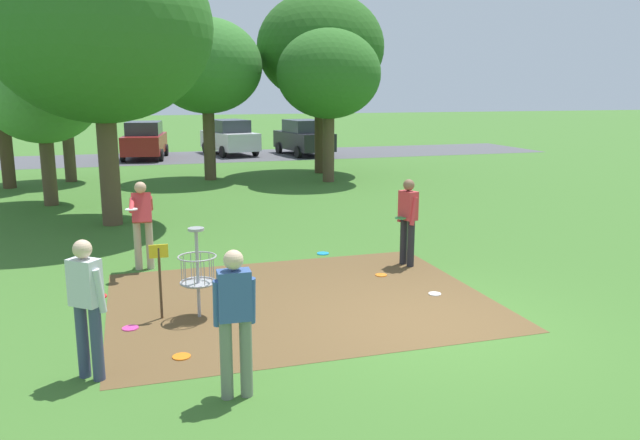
# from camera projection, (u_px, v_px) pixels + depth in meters

# --- Properties ---
(ground_plane) EXTENTS (160.00, 160.00, 0.00)m
(ground_plane) POSITION_uv_depth(u_px,v_px,m) (432.00, 323.00, 9.31)
(ground_plane) COLOR #3D6B28
(dirt_tee_pad) EXTENTS (6.08, 4.81, 0.01)m
(dirt_tee_pad) POSITION_uv_depth(u_px,v_px,m) (300.00, 300.00, 10.33)
(dirt_tee_pad) COLOR brown
(dirt_tee_pad) RESTS_ON ground
(disc_golf_basket) EXTENTS (0.98, 0.58, 1.39)m
(disc_golf_basket) POSITION_uv_depth(u_px,v_px,m) (193.00, 269.00, 9.41)
(disc_golf_basket) COLOR #9E9EA3
(disc_golf_basket) RESTS_ON ground
(player_foreground_watching) EXTENTS (0.52, 1.10, 1.71)m
(player_foreground_watching) POSITION_uv_depth(u_px,v_px,m) (142.00, 219.00, 11.91)
(player_foreground_watching) COLOR tan
(player_foreground_watching) RESTS_ON ground
(player_throwing) EXTENTS (0.47, 0.41, 1.71)m
(player_throwing) POSITION_uv_depth(u_px,v_px,m) (235.00, 315.00, 6.89)
(player_throwing) COLOR slate
(player_throwing) RESTS_ON ground
(player_waiting_left) EXTENTS (0.46, 0.45, 1.71)m
(player_waiting_left) POSITION_uv_depth(u_px,v_px,m) (87.00, 301.00, 7.35)
(player_waiting_left) COLOR #384260
(player_waiting_left) RESTS_ON ground
(player_waiting_right) EXTENTS (0.44, 0.49, 1.71)m
(player_waiting_right) POSITION_uv_depth(u_px,v_px,m) (408.00, 217.00, 12.19)
(player_waiting_right) COLOR #232328
(player_waiting_right) RESTS_ON ground
(frisbee_near_basket) EXTENTS (0.22, 0.22, 0.02)m
(frisbee_near_basket) POSITION_uv_depth(u_px,v_px,m) (381.00, 275.00, 11.68)
(frisbee_near_basket) COLOR orange
(frisbee_near_basket) RESTS_ON ground
(frisbee_by_tee) EXTENTS (0.21, 0.21, 0.02)m
(frisbee_by_tee) POSITION_uv_depth(u_px,v_px,m) (435.00, 294.00, 10.61)
(frisbee_by_tee) COLOR white
(frisbee_by_tee) RESTS_ON ground
(frisbee_mid_grass) EXTENTS (0.23, 0.23, 0.02)m
(frisbee_mid_grass) POSITION_uv_depth(u_px,v_px,m) (130.00, 328.00, 9.09)
(frisbee_mid_grass) COLOR #E53D99
(frisbee_mid_grass) RESTS_ON ground
(frisbee_far_left) EXTENTS (0.24, 0.24, 0.02)m
(frisbee_far_left) POSITION_uv_depth(u_px,v_px,m) (181.00, 357.00, 8.12)
(frisbee_far_left) COLOR orange
(frisbee_far_left) RESTS_ON ground
(frisbee_far_right) EXTENTS (0.25, 0.25, 0.02)m
(frisbee_far_right) POSITION_uv_depth(u_px,v_px,m) (323.00, 253.00, 13.23)
(frisbee_far_right) COLOR #1E93DB
(frisbee_far_right) RESTS_ON ground
(tree_near_left) EXTENTS (4.13, 4.13, 6.01)m
(tree_near_left) POSITION_uv_depth(u_px,v_px,m) (207.00, 66.00, 23.28)
(tree_near_left) COLOR brown
(tree_near_left) RESTS_ON ground
(tree_mid_left) EXTENTS (3.81, 3.81, 5.57)m
(tree_mid_left) POSITION_uv_depth(u_px,v_px,m) (329.00, 75.00, 22.86)
(tree_mid_left) COLOR brown
(tree_mid_left) RESTS_ON ground
(tree_mid_center) EXTENTS (3.27, 3.27, 4.63)m
(tree_mid_center) POSITION_uv_depth(u_px,v_px,m) (42.00, 96.00, 18.17)
(tree_mid_center) COLOR brown
(tree_mid_center) RESTS_ON ground
(tree_mid_right) EXTENTS (5.10, 5.10, 7.22)m
(tree_mid_right) POSITION_uv_depth(u_px,v_px,m) (320.00, 48.00, 25.12)
(tree_mid_right) COLOR #4C3823
(tree_mid_right) RESTS_ON ground
(tree_far_left) EXTENTS (5.45, 5.45, 7.20)m
(tree_far_left) POSITION_uv_depth(u_px,v_px,m) (99.00, 27.00, 15.13)
(tree_far_left) COLOR brown
(tree_far_left) RESTS_ON ground
(tree_far_center) EXTENTS (3.38, 3.38, 5.27)m
(tree_far_center) POSITION_uv_depth(u_px,v_px,m) (63.00, 78.00, 22.87)
(tree_far_center) COLOR brown
(tree_far_center) RESTS_ON ground
(parking_lot_strip) EXTENTS (36.00, 6.00, 0.01)m
(parking_lot_strip) POSITION_uv_depth(u_px,v_px,m) (213.00, 156.00, 32.45)
(parking_lot_strip) COLOR #4C4C51
(parking_lot_strip) RESTS_ON ground
(parked_car_leftmost) EXTENTS (2.44, 4.42, 1.84)m
(parked_car_leftmost) POSITION_uv_depth(u_px,v_px,m) (145.00, 140.00, 31.23)
(parked_car_leftmost) COLOR maroon
(parked_car_leftmost) RESTS_ON ground
(parked_car_center_left) EXTENTS (2.67, 4.49, 1.84)m
(parked_car_center_left) POSITION_uv_depth(u_px,v_px,m) (230.00, 137.00, 33.20)
(parked_car_center_left) COLOR silver
(parked_car_center_left) RESTS_ON ground
(parked_car_center_right) EXTENTS (2.43, 4.42, 1.84)m
(parked_car_center_right) POSITION_uv_depth(u_px,v_px,m) (304.00, 137.00, 33.06)
(parked_car_center_right) COLOR black
(parked_car_center_right) RESTS_ON ground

